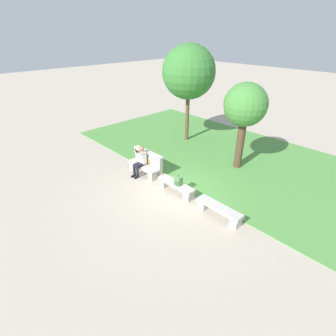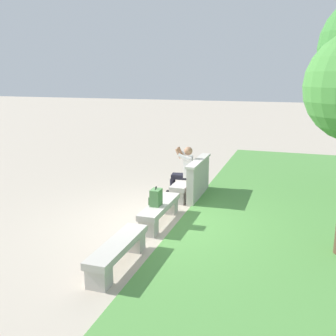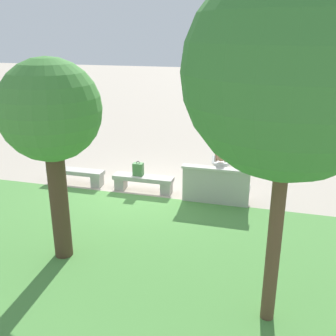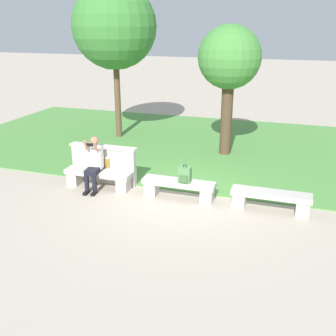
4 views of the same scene
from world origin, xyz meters
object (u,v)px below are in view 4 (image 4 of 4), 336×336
object	(u,v)px
person_photographer	(94,161)
backpack	(185,175)
bench_mid	(271,198)
tree_left_background	(114,27)
tree_behind_wall	(229,60)
bench_near	(179,187)
bench_main	(98,177)

from	to	relation	value
person_photographer	backpack	size ratio (longest dim) A/B	3.08
bench_mid	tree_left_background	xyz separation A→B (m)	(-5.71, 4.46, 3.51)
tree_behind_wall	backpack	bearing A→B (deg)	-94.37
backpack	tree_behind_wall	world-z (taller)	tree_behind_wall
bench_near	backpack	size ratio (longest dim) A/B	4.04
backpack	tree_left_background	bearing A→B (deg)	129.77
bench_mid	backpack	distance (m)	1.99
bench_main	person_photographer	size ratio (longest dim) A/B	1.31
backpack	bench_mid	bearing A→B (deg)	1.06
backpack	tree_behind_wall	xyz separation A→B (m)	(0.28, 3.71, 2.28)
person_photographer	tree_behind_wall	world-z (taller)	tree_behind_wall
bench_near	tree_left_background	bearing A→B (deg)	128.85
backpack	tree_behind_wall	distance (m)	4.36
bench_main	bench_mid	distance (m)	4.22
bench_mid	bench_main	bearing A→B (deg)	180.00
bench_near	backpack	bearing A→B (deg)	-13.59
bench_mid	tree_behind_wall	world-z (taller)	tree_behind_wall
person_photographer	backpack	world-z (taller)	person_photographer
bench_near	backpack	xyz separation A→B (m)	(0.15, -0.04, 0.33)
bench_main	bench_near	bearing A→B (deg)	0.00
tree_left_background	bench_mid	bearing A→B (deg)	-38.04
bench_near	backpack	world-z (taller)	backpack
backpack	bench_near	bearing A→B (deg)	166.41
bench_near	bench_mid	world-z (taller)	same
bench_near	tree_behind_wall	size ratio (longest dim) A/B	0.44
bench_mid	backpack	world-z (taller)	backpack
bench_main	bench_near	world-z (taller)	same
backpack	tree_left_background	size ratio (longest dim) A/B	0.08
bench_main	tree_behind_wall	bearing A→B (deg)	55.29
bench_near	person_photographer	xyz separation A→B (m)	(-2.16, -0.08, 0.44)
bench_main	tree_behind_wall	size ratio (longest dim) A/B	0.44
bench_main	person_photographer	xyz separation A→B (m)	(-0.05, -0.08, 0.44)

